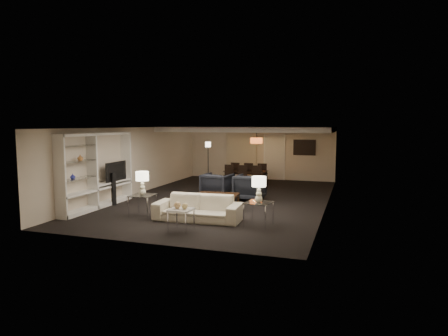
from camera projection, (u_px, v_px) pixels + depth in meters
name	position (u px, v px, depth m)	size (l,w,h in m)	color
floor	(224.00, 199.00, 14.00)	(11.00, 11.00, 0.00)	black
ceiling	(224.00, 128.00, 13.73)	(7.00, 11.00, 0.02)	silver
wall_back	(260.00, 153.00, 19.05)	(7.00, 0.02, 2.50)	beige
wall_front	(145.00, 188.00, 8.67)	(7.00, 0.02, 2.50)	beige
wall_left	(135.00, 161.00, 14.95)	(0.02, 11.00, 2.50)	beige
wall_right	(328.00, 167.00, 12.77)	(0.02, 11.00, 2.50)	beige
ceiling_soffit	(250.00, 129.00, 17.04)	(7.00, 4.00, 0.20)	silver
curtains	(241.00, 154.00, 19.26)	(1.50, 0.12, 2.40)	beige
door	(274.00, 157.00, 18.83)	(0.90, 0.05, 2.10)	silver
painting	(304.00, 147.00, 18.33)	(0.95, 0.04, 0.65)	#142D38
media_unit	(97.00, 171.00, 12.45)	(0.38, 3.40, 2.35)	white
pendant_light	(256.00, 141.00, 17.00)	(0.52, 0.52, 0.24)	#D8591E
sofa	(198.00, 208.00, 10.89)	(2.37, 0.93, 0.69)	beige
coffee_table	(217.00, 201.00, 12.41)	(1.30, 0.76, 0.47)	black
armchair_left	(217.00, 186.00, 14.18)	(0.94, 0.97, 0.88)	black
armchair_right	(250.00, 187.00, 13.81)	(0.94, 0.97, 0.88)	black
side_table_left	(143.00, 205.00, 11.42)	(0.65, 0.65, 0.61)	white
side_table_right	(259.00, 214.00, 10.36)	(0.65, 0.65, 0.61)	silver
table_lamp_left	(142.00, 183.00, 11.35)	(0.37, 0.37, 0.67)	#F0ECCB
table_lamp_right	(259.00, 189.00, 10.29)	(0.37, 0.37, 0.67)	white
marble_table	(181.00, 220.00, 9.86)	(0.54, 0.54, 0.54)	white
gold_gourd_a	(177.00, 205.00, 9.85)	(0.17, 0.17, 0.17)	tan
gold_gourd_b	(185.00, 206.00, 9.79)	(0.15, 0.15, 0.15)	#DBBD74
television	(113.00, 171.00, 13.21)	(0.14, 1.10, 0.63)	black
vase_blue	(73.00, 176.00, 11.37)	(0.15, 0.15, 0.16)	#262DA6
vase_amber	(80.00, 158.00, 11.65)	(0.17, 0.17, 0.17)	#CA8343
floor_speaker	(114.00, 189.00, 12.92)	(0.12, 0.12, 1.06)	black
dining_table	(246.00, 178.00, 17.21)	(1.74, 0.97, 0.61)	black
chair_nl	(228.00, 176.00, 16.77)	(0.42, 0.42, 0.91)	black
chair_nm	(242.00, 176.00, 16.58)	(0.42, 0.42, 0.91)	black
chair_nr	(256.00, 177.00, 16.40)	(0.42, 0.42, 0.91)	black
chair_fl	(237.00, 172.00, 18.00)	(0.42, 0.42, 0.91)	black
chair_fm	(249.00, 173.00, 17.81)	(0.42, 0.42, 0.91)	black
chair_fr	(263.00, 173.00, 17.62)	(0.42, 0.42, 0.91)	black
floor_lamp	(208.00, 161.00, 18.57)	(0.26, 0.26, 1.80)	black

